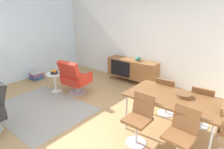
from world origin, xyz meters
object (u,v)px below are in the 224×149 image
object	(u,v)px
dining_chair_front_right	(181,134)
dining_chair_front_left	(139,117)
vase_cobalt	(138,59)
dining_chair_back_left	(167,95)
fruit_bowl	(54,72)
lounge_chair_red	(74,77)
magazine_stack	(37,76)
dining_table	(174,99)
side_table_round	(55,80)
sideboard	(132,69)
dining_chair_back_right	(202,105)
wooden_bowl_on_table	(184,95)

from	to	relation	value
dining_chair_front_right	dining_chair_front_left	bearing A→B (deg)	179.99
vase_cobalt	dining_chair_front_left	size ratio (longest dim) A/B	0.19
vase_cobalt	dining_chair_back_left	distance (m)	1.88
dining_chair_front_right	fruit_bowl	distance (m)	3.62
lounge_chair_red	fruit_bowl	bearing A→B (deg)	-156.13
dining_chair_front_right	magazine_stack	world-z (taller)	dining_chair_front_right
dining_table	side_table_round	world-z (taller)	dining_table
fruit_bowl	magazine_stack	bearing A→B (deg)	171.71
magazine_stack	sideboard	bearing A→B (deg)	33.97
dining_chair_back_right	magazine_stack	xyz separation A→B (m)	(-4.87, -0.53, -0.35)
sideboard	wooden_bowl_on_table	xyz separation A→B (m)	(2.10, -1.63, 0.33)
dining_table	dining_chair_front_right	size ratio (longest dim) A/B	1.87
wooden_bowl_on_table	dining_chair_back_left	size ratio (longest dim) A/B	0.30
fruit_bowl	lounge_chair_red	bearing A→B (deg)	23.87
dining_table	fruit_bowl	bearing A→B (deg)	-177.14
lounge_chair_red	fruit_bowl	distance (m)	0.60
wooden_bowl_on_table	dining_chair_back_right	size ratio (longest dim) A/B	0.30
dining_table	fruit_bowl	size ratio (longest dim) A/B	8.00
dining_chair_back_left	dining_chair_front_right	xyz separation A→B (m)	(0.70, -1.12, 0.00)
dining_table	side_table_round	distance (m)	3.26
sideboard	dining_table	size ratio (longest dim) A/B	1.00
wooden_bowl_on_table	dining_chair_front_left	bearing A→B (deg)	-125.54
side_table_round	fruit_bowl	size ratio (longest dim) A/B	2.60
dining_chair_back_right	dining_chair_front_right	xyz separation A→B (m)	(0.00, -1.12, 0.00)
wooden_bowl_on_table	magazine_stack	world-z (taller)	wooden_bowl_on_table
fruit_bowl	dining_chair_front_left	bearing A→B (deg)	-7.82
dining_chair_front_right	dining_table	bearing A→B (deg)	122.38
vase_cobalt	dining_chair_front_left	bearing A→B (deg)	-58.26
dining_chair_back_right	side_table_round	bearing A→B (deg)	-168.66
dining_chair_front_left	dining_chair_front_right	world-z (taller)	same
dining_chair_front_left	magazine_stack	size ratio (longest dim) A/B	2.07
sideboard	lounge_chair_red	bearing A→B (deg)	-113.78
dining_chair_back_right	lounge_chair_red	world-z (taller)	lounge_chair_red
sideboard	dining_chair_back_right	world-z (taller)	dining_chair_back_right
dining_chair_back_right	magazine_stack	size ratio (longest dim) A/B	2.07
dining_table	magazine_stack	bearing A→B (deg)	179.69
dining_chair_front_left	side_table_round	size ratio (longest dim) A/B	1.65
dining_chair_back_right	dining_table	bearing A→B (deg)	-122.32
vase_cobalt	dining_table	size ratio (longest dim) A/B	0.10
lounge_chair_red	side_table_round	world-z (taller)	lounge_chair_red
sideboard	dining_chair_front_left	world-z (taller)	dining_chair_front_left
vase_cobalt	magazine_stack	bearing A→B (deg)	-147.88
dining_table	dining_chair_front_left	size ratio (longest dim) A/B	1.87
fruit_bowl	dining_chair_back_left	bearing A→B (deg)	14.00
dining_chair_back_left	lounge_chair_red	xyz separation A→B (m)	(-2.35, -0.48, -0.00)
side_table_round	sideboard	bearing A→B (deg)	56.28
dining_chair_back_right	magazine_stack	bearing A→B (deg)	-173.74
dining_chair_back_left	dining_table	bearing A→B (deg)	-58.10
lounge_chair_red	dining_chair_back_right	bearing A→B (deg)	8.98
dining_chair_front_right	sideboard	bearing A→B (deg)	135.20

